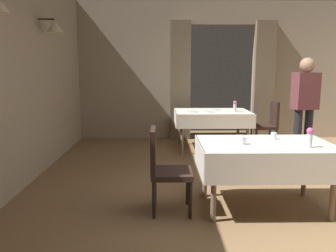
# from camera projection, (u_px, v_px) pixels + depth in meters

# --- Properties ---
(ground) EXTENTS (10.08, 10.08, 0.00)m
(ground) POSITION_uv_depth(u_px,v_px,m) (285.00, 216.00, 3.63)
(ground) COLOR olive
(wall_back) EXTENTS (6.40, 0.27, 3.00)m
(wall_back) POSITION_uv_depth(u_px,v_px,m) (222.00, 70.00, 7.49)
(wall_back) COLOR gray
(wall_back) RESTS_ON ground
(dining_table_mid) EXTENTS (1.46, 0.94, 0.75)m
(dining_table_mid) POSITION_uv_depth(u_px,v_px,m) (265.00, 152.00, 3.75)
(dining_table_mid) COLOR #7A604C
(dining_table_mid) RESTS_ON ground
(dining_table_far) EXTENTS (1.44, 1.01, 0.75)m
(dining_table_far) POSITION_uv_depth(u_px,v_px,m) (212.00, 115.00, 6.53)
(dining_table_far) COLOR #7A604C
(dining_table_far) RESTS_ON ground
(chair_mid_left) EXTENTS (0.44, 0.44, 0.93)m
(chair_mid_left) POSITION_uv_depth(u_px,v_px,m) (164.00, 166.00, 3.67)
(chair_mid_left) COLOR black
(chair_mid_left) RESTS_ON ground
(chair_far_right) EXTENTS (0.45, 0.44, 0.93)m
(chair_far_right) POSITION_uv_depth(u_px,v_px,m) (268.00, 123.00, 6.61)
(chair_far_right) COLOR black
(chair_far_right) RESTS_ON ground
(flower_vase_mid) EXTENTS (0.07, 0.07, 0.21)m
(flower_vase_mid) POSITION_uv_depth(u_px,v_px,m) (310.00, 137.00, 3.49)
(flower_vase_mid) COLOR silver
(flower_vase_mid) RESTS_ON dining_table_mid
(glass_mid_b) EXTENTS (0.08, 0.08, 0.08)m
(glass_mid_b) POSITION_uv_depth(u_px,v_px,m) (243.00, 141.00, 3.65)
(glass_mid_b) COLOR silver
(glass_mid_b) RESTS_ON dining_table_mid
(plate_mid_c) EXTENTS (0.21, 0.21, 0.01)m
(plate_mid_c) POSITION_uv_depth(u_px,v_px,m) (241.00, 137.00, 4.02)
(plate_mid_c) COLOR white
(plate_mid_c) RESTS_ON dining_table_mid
(glass_mid_d) EXTENTS (0.07, 0.07, 0.08)m
(glass_mid_d) POSITION_uv_depth(u_px,v_px,m) (274.00, 136.00, 3.92)
(glass_mid_d) COLOR silver
(glass_mid_d) RESTS_ON dining_table_mid
(flower_vase_far) EXTENTS (0.07, 0.07, 0.21)m
(flower_vase_far) POSITION_uv_depth(u_px,v_px,m) (235.00, 106.00, 6.38)
(flower_vase_far) COLOR silver
(flower_vase_far) RESTS_ON dining_table_far
(plate_far_b) EXTENTS (0.20, 0.20, 0.01)m
(plate_far_b) POSITION_uv_depth(u_px,v_px,m) (215.00, 110.00, 6.68)
(plate_far_b) COLOR white
(plate_far_b) RESTS_ON dining_table_far
(plate_far_c) EXTENTS (0.23, 0.23, 0.01)m
(plate_far_c) POSITION_uv_depth(u_px,v_px,m) (192.00, 111.00, 6.40)
(plate_far_c) COLOR white
(plate_far_c) RESTS_ON dining_table_far
(plate_far_d) EXTENTS (0.20, 0.20, 0.01)m
(plate_far_d) POSITION_uv_depth(u_px,v_px,m) (209.00, 112.00, 6.35)
(plate_far_d) COLOR white
(plate_far_d) RESTS_ON dining_table_far
(person_waiter_by_doorway) EXTENTS (0.39, 0.28, 1.72)m
(person_waiter_by_doorway) POSITION_uv_depth(u_px,v_px,m) (305.00, 104.00, 5.11)
(person_waiter_by_doorway) COLOR black
(person_waiter_by_doorway) RESTS_ON ground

